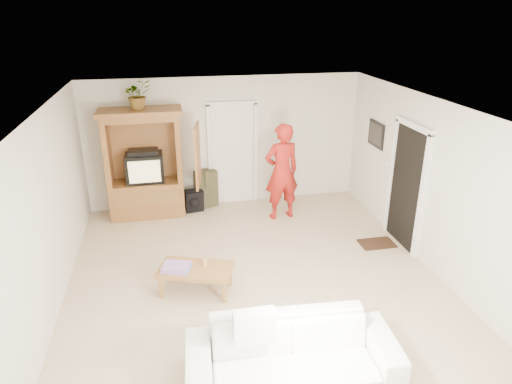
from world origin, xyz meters
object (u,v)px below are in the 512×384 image
armoire (146,171)px  coffee_table (196,271)px  sofa (292,354)px  man (282,172)px

armoire → coffee_table: 2.99m
coffee_table → sofa: bearing=-46.0°
armoire → coffee_table: bearing=-76.4°
armoire → sofa: armoire is taller
armoire → coffee_table: (0.69, -2.86, -0.57)m
coffee_table → man: bearing=69.2°
man → sofa: size_ratio=0.82×
man → sofa: bearing=68.2°
man → sofa: man is taller
armoire → sofa: size_ratio=0.92×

